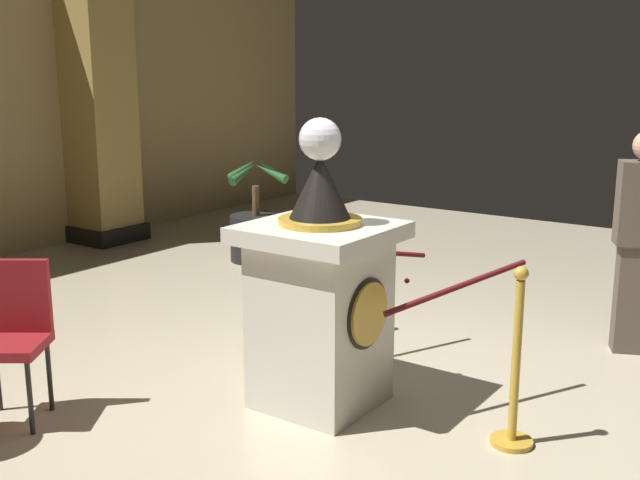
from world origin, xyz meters
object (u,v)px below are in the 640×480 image
object	(u,v)px
cafe_chair_red	(13,327)
stanchion_near	(515,384)
pedestal_clock	(320,296)
stanchion_far	(329,293)
potted_palm_right	(257,231)
bystander_guest	(640,237)

from	to	relation	value
cafe_chair_red	stanchion_near	bearing A→B (deg)	-62.03
cafe_chair_red	pedestal_clock	bearing A→B (deg)	-48.82
stanchion_far	potted_palm_right	bearing A→B (deg)	52.55
stanchion_far	bystander_guest	world-z (taller)	bystander_guest
pedestal_clock	cafe_chair_red	bearing A→B (deg)	131.18
stanchion_near	potted_palm_right	world-z (taller)	potted_palm_right
cafe_chair_red	stanchion_far	bearing A→B (deg)	-17.17
potted_palm_right	cafe_chair_red	bearing A→B (deg)	-160.98
bystander_guest	pedestal_clock	bearing A→B (deg)	146.47
stanchion_far	cafe_chair_red	world-z (taller)	stanchion_far
potted_palm_right	bystander_guest	bearing A→B (deg)	-97.72
stanchion_near	potted_palm_right	xyz separation A→B (m)	(2.48, 3.91, -0.04)
bystander_guest	cafe_chair_red	world-z (taller)	bystander_guest
stanchion_near	stanchion_far	distance (m)	2.09
bystander_guest	stanchion_far	bearing A→B (deg)	116.01
potted_palm_right	cafe_chair_red	xyz separation A→B (m)	(-3.85, -1.33, 0.25)
pedestal_clock	bystander_guest	xyz separation A→B (m)	(2.09, -1.38, 0.17)
stanchion_near	bystander_guest	distance (m)	2.00
stanchion_near	potted_palm_right	size ratio (longest dim) A/B	0.90
stanchion_near	cafe_chair_red	world-z (taller)	stanchion_near
pedestal_clock	stanchion_far	world-z (taller)	pedestal_clock
stanchion_near	cafe_chair_red	bearing A→B (deg)	117.97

